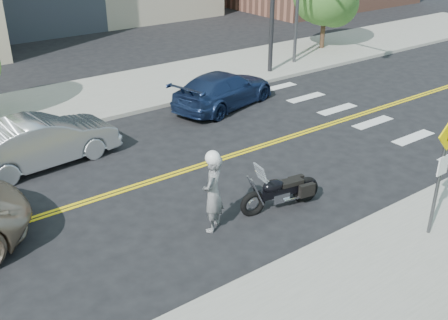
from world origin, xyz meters
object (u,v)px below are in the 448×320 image
Objects in this scene: pedestrian_sign at (443,163)px; parked_car_blue at (224,90)px; motorcycle at (281,184)px; motorcyclist at (213,191)px; parked_car_silver at (42,141)px.

parked_car_blue is (1.50, 10.08, -1.28)m from pedestrian_sign.
motorcyclist is at bearing -176.63° from motorcycle.
motorcycle is (-1.84, 3.10, -1.29)m from pedestrian_sign.
parked_car_silver is at bearing 132.76° from motorcycle.
parked_car_silver is at bearing 81.46° from parked_car_blue.
parked_car_blue is (3.35, 6.98, 0.00)m from motorcycle.
pedestrian_sign is at bearing -152.86° from parked_car_silver.
pedestrian_sign reaches higher than parked_car_silver.
pedestrian_sign is at bearing 103.27° from motorcyclist.
motorcyclist is at bearing -166.19° from parked_car_silver.
motorcyclist reaches higher than parked_car_silver.
parked_car_silver is 7.40m from parked_car_blue.
pedestrian_sign is 1.36× the size of motorcycle.
pedestrian_sign reaches higher than parked_car_blue.
motorcyclist is 0.46× the size of parked_car_silver.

